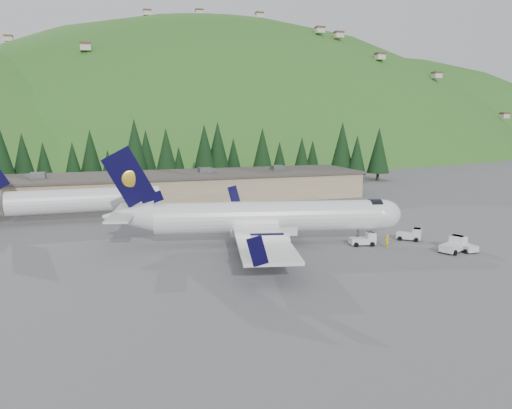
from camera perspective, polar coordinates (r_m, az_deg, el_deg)
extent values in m
plane|color=#57575B|center=(62.19, 1.71, -4.52)|extent=(600.00, 600.00, 0.00)
cylinder|color=white|center=(61.44, 1.72, -1.41)|extent=(28.46, 9.55, 3.80)
ellipsoid|color=white|center=(64.85, 14.20, -1.12)|extent=(5.62, 4.74, 3.80)
cylinder|color=black|center=(64.43, 13.38, -0.74)|extent=(2.03, 3.36, 3.13)
cone|color=white|center=(61.49, -14.35, -1.32)|extent=(6.71, 4.97, 3.80)
cube|color=white|center=(61.64, 0.78, -2.89)|extent=(8.57, 4.83, 1.01)
cube|color=white|center=(61.41, -0.15, -2.37)|extent=(12.52, 34.75, 0.35)
cube|color=black|center=(77.91, -2.55, 1.16)|extent=(2.03, 0.57, 2.90)
cube|color=black|center=(44.34, 0.17, -5.35)|extent=(2.03, 0.57, 2.90)
cylinder|color=black|center=(67.39, 0.19, -2.04)|extent=(4.63, 3.15, 2.32)
cylinder|color=white|center=(67.62, 1.81, -2.00)|extent=(1.10, 2.54, 2.46)
cube|color=white|center=(67.28, 0.19, -1.58)|extent=(2.23, 0.71, 0.91)
cylinder|color=black|center=(56.05, 1.49, -4.45)|extent=(4.63, 3.15, 2.32)
cylinder|color=white|center=(56.33, 3.44, -4.39)|extent=(1.10, 2.54, 2.46)
cube|color=white|center=(55.92, 1.50, -3.90)|extent=(2.23, 0.71, 0.91)
cube|color=black|center=(60.76, -14.34, 3.07)|extent=(6.17, 1.59, 7.42)
ellipsoid|color=gold|center=(60.95, -14.12, 2.90)|extent=(1.99, 0.59, 2.00)
ellipsoid|color=gold|center=(60.56, -14.17, 2.86)|extent=(1.99, 0.59, 2.00)
cube|color=black|center=(60.78, -11.79, 0.67)|extent=(2.78, 0.82, 2.00)
cube|color=white|center=(61.47, -14.83, -0.86)|extent=(5.18, 12.90, 0.22)
cylinder|color=slate|center=(64.39, 11.58, -3.39)|extent=(0.24, 0.24, 1.82)
cylinder|color=black|center=(64.51, 11.56, -3.84)|extent=(0.81, 0.44, 0.77)
cylinder|color=slate|center=(64.28, -1.30, -3.12)|extent=(0.29, 0.29, 2.02)
cylinder|color=black|center=(64.41, -0.94, -3.51)|extent=(1.16, 0.58, 1.11)
cylinder|color=black|center=(64.35, -1.65, -3.53)|extent=(1.16, 0.58, 1.11)
cylinder|color=slate|center=(58.99, -0.86, -4.29)|extent=(0.29, 0.29, 2.02)
cylinder|color=black|center=(59.13, -0.47, -4.71)|extent=(1.16, 0.58, 1.11)
cylinder|color=black|center=(59.06, -1.25, -4.72)|extent=(1.16, 0.58, 1.11)
cylinder|color=white|center=(79.71, -18.93, 0.45)|extent=(22.00, 3.60, 3.60)
cube|color=silver|center=(62.78, 12.06, -4.07)|extent=(3.30, 2.11, 0.71)
cube|color=silver|center=(62.96, 12.96, -3.49)|extent=(1.28, 1.60, 0.92)
cube|color=black|center=(62.87, 12.97, -3.13)|extent=(1.16, 1.48, 0.10)
cylinder|color=black|center=(63.91, 12.69, -4.10)|extent=(0.60, 0.33, 0.57)
cylinder|color=black|center=(62.42, 13.17, -4.45)|extent=(0.60, 0.33, 0.57)
cylinder|color=black|center=(63.29, 10.94, -4.18)|extent=(0.60, 0.33, 0.57)
cylinder|color=black|center=(61.78, 11.39, -4.53)|extent=(0.60, 0.33, 0.57)
cube|color=silver|center=(66.97, 17.04, -3.43)|extent=(3.26, 3.07, 0.70)
cube|color=silver|center=(66.77, 17.92, -2.99)|extent=(1.66, 1.71, 0.90)
cube|color=black|center=(66.69, 17.94, -2.65)|extent=(1.52, 1.57, 0.10)
cylinder|color=black|center=(67.74, 17.93, -3.57)|extent=(0.57, 0.53, 0.56)
cylinder|color=black|center=(66.18, 17.83, -3.87)|extent=(0.57, 0.53, 0.56)
cylinder|color=black|center=(67.89, 16.25, -3.46)|extent=(0.57, 0.53, 0.56)
cylinder|color=black|center=(66.33, 16.11, -3.75)|extent=(0.57, 0.53, 0.56)
cube|color=silver|center=(63.56, 22.82, -4.49)|extent=(1.46, 2.87, 0.66)
cube|color=silver|center=(64.14, 22.31, -3.81)|extent=(1.34, 0.97, 0.85)
cube|color=black|center=(64.05, 22.33, -3.48)|extent=(1.25, 0.87, 0.09)
cylinder|color=black|center=(63.85, 21.74, -4.59)|extent=(0.22, 0.53, 0.53)
cylinder|color=black|center=(64.80, 22.79, -4.46)|extent=(0.22, 0.53, 0.53)
cylinder|color=black|center=(62.44, 22.82, -4.98)|extent=(0.22, 0.53, 0.53)
cylinder|color=black|center=(63.41, 23.88, -4.83)|extent=(0.22, 0.53, 0.53)
cube|color=tan|center=(96.86, -8.68, 1.93)|extent=(70.00, 16.00, 4.80)
cube|color=#47423D|center=(96.56, -8.72, 3.43)|extent=(71.00, 17.00, 0.40)
cube|color=slate|center=(95.76, -23.67, 3.07)|extent=(2.50, 2.50, 1.00)
cube|color=slate|center=(95.42, -14.67, 3.54)|extent=(2.50, 2.50, 1.00)
cube|color=slate|center=(97.41, -5.82, 3.93)|extent=(2.50, 2.50, 1.00)
cube|color=slate|center=(101.60, 2.50, 4.20)|extent=(2.50, 2.50, 1.00)
cube|color=silver|center=(62.49, 21.54, -4.55)|extent=(3.79, 2.95, 0.79)
cube|color=silver|center=(63.33, 22.03, -3.76)|extent=(1.69, 1.91, 1.02)
cube|color=black|center=(63.23, 22.05, -3.36)|extent=(1.54, 1.76, 0.11)
cylinder|color=black|center=(63.93, 21.24, -4.50)|extent=(0.68, 0.49, 0.63)
cylinder|color=black|center=(63.19, 22.71, -4.75)|extent=(0.68, 0.49, 0.63)
cylinder|color=black|center=(61.96, 20.30, -4.88)|extent=(0.68, 0.49, 0.63)
cylinder|color=black|center=(61.19, 21.81, -5.15)|extent=(0.68, 0.49, 0.63)
imported|color=#FFCD00|center=(62.04, 14.74, -4.10)|extent=(0.70, 0.63, 1.62)
cone|color=black|center=(117.18, -25.08, 4.82)|extent=(5.29, 5.29, 10.82)
cone|color=black|center=(119.68, -23.10, 4.46)|extent=(4.41, 4.41, 9.02)
cone|color=black|center=(120.07, -20.19, 4.63)|extent=(4.38, 4.38, 8.95)
cone|color=black|center=(122.13, -18.37, 5.53)|extent=(5.50, 5.50, 11.26)
cone|color=black|center=(119.98, -16.55, 4.31)|extent=(3.60, 3.60, 7.36)
cone|color=black|center=(114.26, -13.67, 6.19)|extent=(6.51, 6.51, 13.33)
cone|color=black|center=(123.14, -12.44, 5.78)|extent=(5.43, 5.43, 11.10)
cone|color=black|center=(112.11, -10.21, 5.65)|extent=(5.66, 5.66, 11.57)
cone|color=black|center=(123.12, -8.80, 4.80)|extent=(3.72, 3.72, 7.62)
cone|color=black|center=(119.78, -5.91, 6.22)|extent=(5.99, 5.99, 12.25)
cone|color=black|center=(121.32, -4.39, 6.44)|extent=(6.23, 6.23, 12.74)
cone|color=black|center=(125.13, -2.60, 5.49)|extent=(4.54, 4.54, 9.28)
cone|color=black|center=(118.64, 0.74, 6.01)|extent=(5.65, 5.65, 11.56)
cone|color=black|center=(129.72, 0.59, 5.20)|extent=(3.81, 3.81, 7.78)
cone|color=black|center=(132.73, 2.71, 5.44)|extent=(4.06, 4.06, 8.30)
cone|color=black|center=(127.49, 5.25, 5.59)|extent=(4.62, 4.62, 9.45)
cone|color=black|center=(135.22, 6.48, 5.53)|extent=(4.16, 4.16, 8.52)
cone|color=black|center=(129.24, 9.82, 6.50)|extent=(6.20, 6.20, 12.69)
cone|color=black|center=(127.97, 11.45, 5.58)|extent=(4.83, 4.83, 9.89)
cone|color=black|center=(130.61, 13.84, 6.05)|extent=(5.63, 5.63, 11.51)
ellipsoid|color=#2B6423|center=(282.16, -4.49, -11.20)|extent=(420.00, 300.00, 300.00)
ellipsoid|color=#2B6423|center=(361.43, 12.91, -6.71)|extent=(392.00, 280.00, 280.00)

